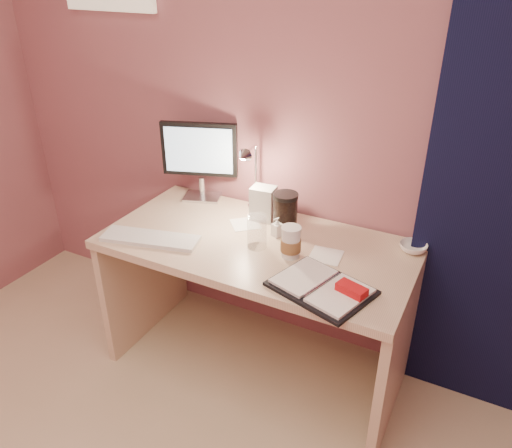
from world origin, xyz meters
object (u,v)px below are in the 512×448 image
at_px(coffee_cup, 291,243).
at_px(dark_jar, 285,213).
at_px(bowl, 413,248).
at_px(lotion_bottle, 277,227).
at_px(clear_cup, 257,232).
at_px(planner, 324,287).
at_px(monitor, 200,154).
at_px(desk, 264,275).
at_px(product_box, 263,203).
at_px(desk_lamp, 246,173).
at_px(keyboard, 150,238).

relative_size(coffee_cup, dark_jar, 0.87).
height_order(bowl, lotion_bottle, lotion_bottle).
bearing_deg(clear_cup, planner, -24.85).
height_order(clear_cup, dark_jar, dark_jar).
distance_m(coffee_cup, bowl, 0.54).
relative_size(monitor, coffee_cup, 2.95).
xyz_separation_m(monitor, clear_cup, (0.49, -0.32, -0.17)).
distance_m(desk, coffee_cup, 0.36).
bearing_deg(product_box, planner, -47.01).
height_order(planner, product_box, product_box).
height_order(monitor, bowl, monitor).
relative_size(product_box, desk_lamp, 0.48).
bearing_deg(lotion_bottle, keyboard, -148.64).
relative_size(desk, dark_jar, 8.71).
relative_size(coffee_cup, lotion_bottle, 1.53).
distance_m(desk, desk_lamp, 0.50).
relative_size(clear_cup, desk_lamp, 0.42).
bearing_deg(planner, bowl, 78.87).
height_order(keyboard, desk_lamp, desk_lamp).
xyz_separation_m(keyboard, bowl, (1.08, 0.45, 0.01)).
height_order(monitor, lotion_bottle, monitor).
bearing_deg(bowl, dark_jar, -173.49).
distance_m(coffee_cup, lotion_bottle, 0.18).
height_order(planner, desk_lamp, desk_lamp).
relative_size(bowl, product_box, 0.70).
bearing_deg(clear_cup, product_box, 110.59).
bearing_deg(desk, coffee_cup, -32.61).
xyz_separation_m(coffee_cup, dark_jar, (-0.12, 0.21, 0.01)).
bearing_deg(keyboard, planner, -14.26).
height_order(planner, bowl, planner).
bearing_deg(product_box, desk_lamp, 170.53).
distance_m(lotion_bottle, desk_lamp, 0.31).
distance_m(planner, bowl, 0.51).
relative_size(keyboard, lotion_bottle, 4.84).
relative_size(dark_jar, desk_lamp, 0.45).
bearing_deg(keyboard, product_box, 35.24).
bearing_deg(desk_lamp, planner, -40.88).
xyz_separation_m(bowl, desk_lamp, (-0.81, -0.02, 0.21)).
xyz_separation_m(monitor, keyboard, (0.03, -0.49, -0.24)).
relative_size(coffee_cup, clear_cup, 0.93).
height_order(keyboard, coffee_cup, coffee_cup).
bearing_deg(clear_cup, dark_jar, 79.24).
bearing_deg(bowl, product_box, -177.74).
bearing_deg(monitor, coffee_cup, -45.37).
distance_m(desk, planner, 0.54).
distance_m(keyboard, planner, 0.83).
bearing_deg(dark_jar, product_box, 163.95).
height_order(product_box, desk_lamp, desk_lamp).
distance_m(clear_cup, bowl, 0.68).
height_order(lotion_bottle, product_box, product_box).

